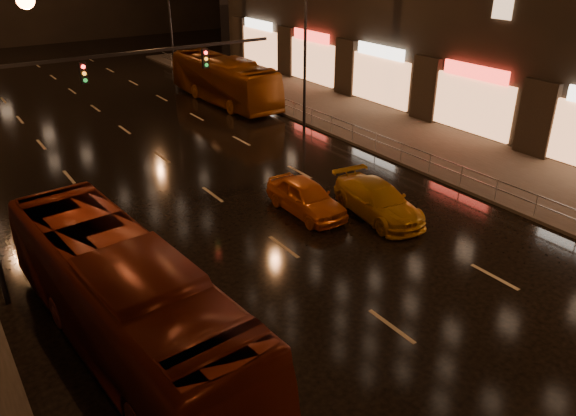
{
  "coord_description": "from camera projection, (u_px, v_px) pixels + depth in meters",
  "views": [
    {
      "loc": [
        -10.57,
        -5.83,
        10.83
      ],
      "look_at": [
        -0.82,
        8.51,
        2.5
      ],
      "focal_mm": 35.0,
      "sensor_mm": 36.0,
      "label": 1
    }
  ],
  "objects": [
    {
      "name": "ground",
      "position": [
        177.0,
        169.0,
        29.3
      ],
      "size": [
        140.0,
        140.0,
        0.0
      ],
      "primitive_type": "plane",
      "color": "black",
      "rests_on": "ground"
    },
    {
      "name": "sidewalk_right",
      "position": [
        430.0,
        145.0,
        32.39
      ],
      "size": [
        7.0,
        70.0,
        0.15
      ],
      "primitive_type": "cube",
      "color": "#38332D",
      "rests_on": "ground"
    },
    {
      "name": "traffic_signal",
      "position": [
        62.0,
        92.0,
        24.69
      ],
      "size": [
        15.31,
        0.32,
        6.2
      ],
      "color": "black",
      "rests_on": "ground"
    },
    {
      "name": "railing_right",
      "position": [
        353.0,
        128.0,
        32.59
      ],
      "size": [
        0.05,
        56.0,
        1.0
      ],
      "color": "#99999E",
      "rests_on": "sidewalk_right"
    },
    {
      "name": "bus_red",
      "position": [
        125.0,
        300.0,
        15.75
      ],
      "size": [
        3.79,
        12.28,
        3.37
      ],
      "primitive_type": "imported",
      "rotation": [
        0.0,
        0.0,
        0.08
      ],
      "color": "#5E1C0D",
      "rests_on": "ground"
    },
    {
      "name": "bus_curb",
      "position": [
        224.0,
        80.0,
        40.54
      ],
      "size": [
        2.89,
        11.69,
        3.25
      ],
      "primitive_type": "imported",
      "rotation": [
        0.0,
        0.0,
        0.01
      ],
      "color": "#87420D",
      "rests_on": "ground"
    },
    {
      "name": "taxi_near",
      "position": [
        306.0,
        197.0,
        24.29
      ],
      "size": [
        1.82,
        4.39,
        1.49
      ],
      "primitive_type": "imported",
      "rotation": [
        0.0,
        0.0,
        -0.02
      ],
      "color": "orange",
      "rests_on": "ground"
    },
    {
      "name": "taxi_far",
      "position": [
        378.0,
        201.0,
        24.01
      ],
      "size": [
        2.69,
        5.21,
        1.45
      ],
      "primitive_type": "imported",
      "rotation": [
        0.0,
        0.0,
        -0.14
      ],
      "color": "#BD8211",
      "rests_on": "ground"
    }
  ]
}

